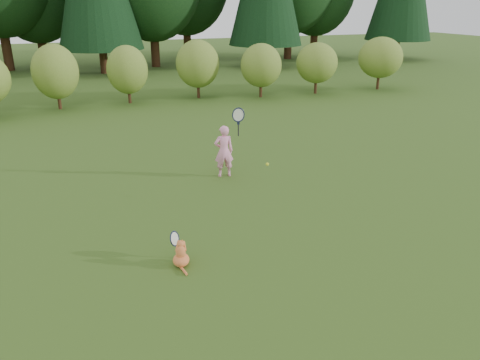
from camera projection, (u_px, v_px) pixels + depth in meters
name	position (u px, v px, depth m)	size (l,w,h in m)	color
ground	(245.00, 226.00, 9.68)	(100.00, 100.00, 0.00)	#2D4C15
shrub_row	(137.00, 73.00, 20.52)	(28.00, 3.00, 2.80)	olive
child	(224.00, 150.00, 12.19)	(0.78, 0.42, 2.06)	#FF98C3
cat	(181.00, 252.00, 8.16)	(0.46, 0.73, 0.67)	orange
tennis_ball	(267.00, 164.00, 10.60)	(0.07, 0.07, 0.07)	#C0E01A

